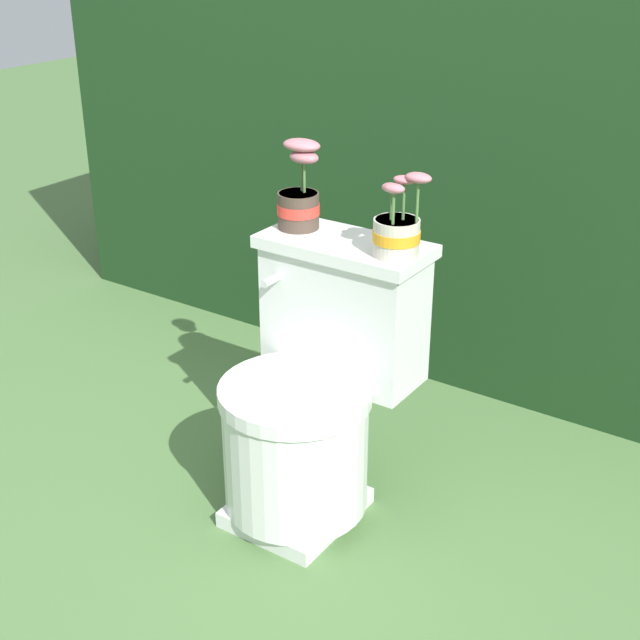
% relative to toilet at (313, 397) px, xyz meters
% --- Properties ---
extents(ground_plane, '(12.00, 12.00, 0.00)m').
position_rel_toilet_xyz_m(ground_plane, '(-0.04, -0.08, -0.30)').
color(ground_plane, '#4C703D').
extents(hedge_backdrop, '(3.03, 0.83, 1.26)m').
position_rel_toilet_xyz_m(hedge_backdrop, '(-0.04, 1.15, 0.33)').
color(hedge_backdrop, '#193819').
rests_on(hedge_backdrop, ground).
extents(toilet, '(0.41, 0.50, 0.67)m').
position_rel_toilet_xyz_m(toilet, '(0.00, 0.00, 0.00)').
color(toilet, silver).
rests_on(toilet, ground).
extents(potted_plant_left, '(0.11, 0.11, 0.22)m').
position_rel_toilet_xyz_m(potted_plant_left, '(-0.14, 0.15, 0.44)').
color(potted_plant_left, '#47382D').
rests_on(potted_plant_left, toilet).
extents(potted_plant_midleft, '(0.13, 0.11, 0.20)m').
position_rel_toilet_xyz_m(potted_plant_midleft, '(0.15, 0.12, 0.43)').
color(potted_plant_midleft, beige).
rests_on(potted_plant_midleft, toilet).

